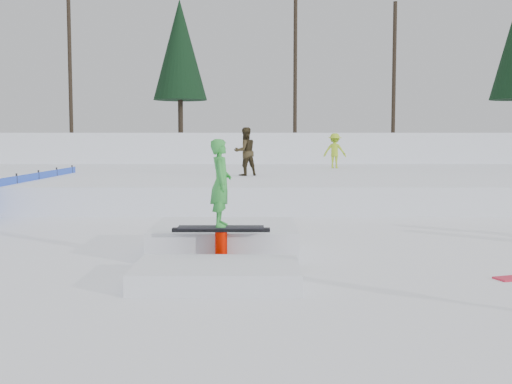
{
  "coord_description": "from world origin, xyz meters",
  "views": [
    {
      "loc": [
        0.48,
        -10.21,
        2.13
      ],
      "look_at": [
        0.5,
        2.0,
        1.1
      ],
      "focal_mm": 45.0,
      "sensor_mm": 36.0,
      "label": 1
    }
  ],
  "objects": [
    {
      "name": "snow_berm",
      "position": [
        0.0,
        30.0,
        1.2
      ],
      "size": [
        60.0,
        14.0,
        2.4
      ],
      "primitive_type": "cube",
      "color": "white",
      "rests_on": "ground"
    },
    {
      "name": "snow_midrise",
      "position": [
        0.0,
        16.0,
        0.4
      ],
      "size": [
        50.0,
        18.0,
        0.8
      ],
      "primitive_type": "cube",
      "color": "white",
      "rests_on": "ground"
    },
    {
      "name": "treeline",
      "position": [
        6.18,
        28.28,
        7.45
      ],
      "size": [
        40.24,
        4.22,
        10.5
      ],
      "color": "black",
      "rests_on": "snow_berm"
    },
    {
      "name": "jib_rail_feature",
      "position": [
        -0.07,
        0.77,
        0.3
      ],
      "size": [
        2.6,
        4.4,
        2.11
      ],
      "color": "white",
      "rests_on": "ground"
    },
    {
      "name": "walker_ygreen",
      "position": [
        4.0,
        18.07,
        1.57
      ],
      "size": [
        1.1,
        0.79,
        1.54
      ],
      "primitive_type": "imported",
      "rotation": [
        0.0,
        0.0,
        2.9
      ],
      "color": "#ABD626",
      "rests_on": "snow_midrise"
    },
    {
      "name": "ground",
      "position": [
        0.0,
        0.0,
        0.0
      ],
      "size": [
        120.0,
        120.0,
        0.0
      ],
      "primitive_type": "plane",
      "color": "white"
    },
    {
      "name": "walker_olive",
      "position": [
        0.13,
        12.38,
        1.65
      ],
      "size": [
        1.03,
        0.95,
        1.71
      ],
      "primitive_type": "imported",
      "rotation": [
        0.0,
        0.0,
        3.6
      ],
      "color": "#332A17",
      "rests_on": "snow_midrise"
    }
  ]
}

